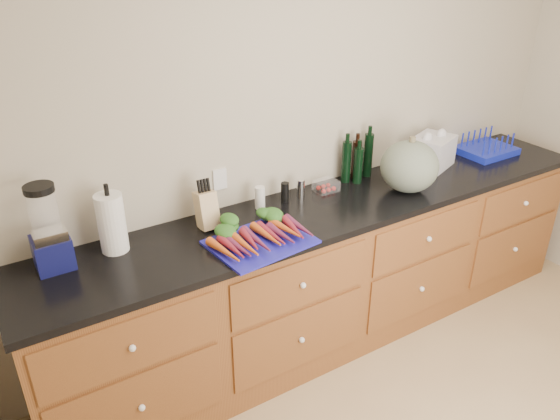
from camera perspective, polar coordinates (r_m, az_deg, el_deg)
wall_back at (r=3.28m, az=2.83°, el=8.54°), size 4.10×0.05×2.60m
cabinets at (r=3.42m, az=5.64°, el=-6.65°), size 3.60×0.64×0.90m
countertop at (r=3.18m, az=5.98°, el=0.42°), size 3.64×0.62×0.04m
cutting_board at (r=2.76m, az=-2.06°, el=-3.35°), size 0.53×0.42×0.01m
carrots at (r=2.77m, az=-2.53°, el=-2.35°), size 0.46×0.34×0.07m
squash at (r=3.34m, az=13.37°, el=4.45°), size 0.35×0.35×0.31m
blender_appliance at (r=2.69m, az=-23.04°, el=-2.20°), size 0.17×0.17×0.42m
paper_towel at (r=2.75m, az=-17.18°, el=-1.33°), size 0.13×0.13×0.30m
knife_block at (r=2.89m, az=-7.66°, el=0.02°), size 0.10×0.10×0.20m
grinder_salt at (r=3.07m, az=-2.11°, el=1.30°), size 0.06×0.06×0.13m
grinder_pepper at (r=3.15m, az=0.51°, el=1.88°), size 0.05×0.05×0.12m
canister_chrome at (r=3.21m, az=2.18°, el=2.27°), size 0.05×0.05×0.11m
tomato_box at (r=3.31m, az=4.84°, el=2.52°), size 0.14×0.11×0.06m
bottles at (r=3.45m, az=8.09°, el=5.16°), size 0.23×0.12×0.28m
grocery_bag at (r=3.77m, az=15.64°, el=5.91°), size 0.34×0.31×0.20m
dish_rack at (r=4.13m, az=20.73°, el=6.05°), size 0.37×0.30×0.15m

